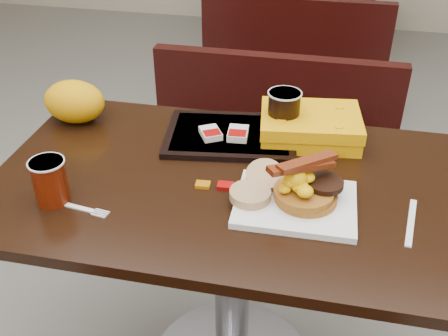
% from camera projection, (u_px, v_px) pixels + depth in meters
% --- Properties ---
extents(table_near, '(1.20, 0.70, 0.75)m').
position_uv_depth(table_near, '(232.00, 287.00, 1.52)').
color(table_near, black).
rests_on(table_near, floor).
extents(bench_near_n, '(1.00, 0.46, 0.72)m').
position_uv_depth(bench_near_n, '(267.00, 162.00, 2.10)').
color(bench_near_n, black).
rests_on(bench_near_n, floor).
extents(table_far, '(1.20, 0.70, 0.75)m').
position_uv_depth(table_far, '(306.00, 12.00, 3.64)').
color(table_far, black).
rests_on(table_far, floor).
extents(bench_far_s, '(1.00, 0.46, 0.72)m').
position_uv_depth(bench_far_s, '(296.00, 52.00, 3.08)').
color(bench_far_s, black).
rests_on(bench_far_s, floor).
extents(platter, '(0.28, 0.22, 0.02)m').
position_uv_depth(platter, '(295.00, 204.00, 1.22)').
color(platter, white).
rests_on(platter, table_near).
extents(pancake_stack, '(0.18, 0.18, 0.03)m').
position_uv_depth(pancake_stack, '(306.00, 194.00, 1.21)').
color(pancake_stack, '#9D541A').
rests_on(pancake_stack, platter).
extents(sausage_patty, '(0.10, 0.10, 0.01)m').
position_uv_depth(sausage_patty, '(325.00, 183.00, 1.21)').
color(sausage_patty, black).
rests_on(sausage_patty, pancake_stack).
extents(scrambled_eggs, '(0.11, 0.10, 0.05)m').
position_uv_depth(scrambled_eggs, '(295.00, 180.00, 1.19)').
color(scrambled_eggs, yellow).
rests_on(scrambled_eggs, pancake_stack).
extents(bacon_strips, '(0.18, 0.16, 0.01)m').
position_uv_depth(bacon_strips, '(302.00, 165.00, 1.18)').
color(bacon_strips, '#401204').
rests_on(bacon_strips, scrambled_eggs).
extents(muffin_bottom, '(0.11, 0.11, 0.02)m').
position_uv_depth(muffin_bottom, '(250.00, 195.00, 1.22)').
color(muffin_bottom, tan).
rests_on(muffin_bottom, platter).
extents(muffin_top, '(0.09, 0.09, 0.05)m').
position_uv_depth(muffin_top, '(265.00, 176.00, 1.26)').
color(muffin_top, tan).
rests_on(muffin_top, platter).
extents(coffee_cup_near, '(0.10, 0.10, 0.11)m').
position_uv_depth(coffee_cup_near, '(50.00, 181.00, 1.22)').
color(coffee_cup_near, maroon).
rests_on(coffee_cup_near, table_near).
extents(fork, '(0.13, 0.04, 0.00)m').
position_uv_depth(fork, '(76.00, 207.00, 1.22)').
color(fork, white).
rests_on(fork, table_near).
extents(knife, '(0.04, 0.17, 0.00)m').
position_uv_depth(knife, '(411.00, 222.00, 1.18)').
color(knife, white).
rests_on(knife, table_near).
extents(condiment_syrup, '(0.04, 0.03, 0.01)m').
position_uv_depth(condiment_syrup, '(203.00, 185.00, 1.29)').
color(condiment_syrup, '#AF6307').
rests_on(condiment_syrup, table_near).
extents(condiment_ketchup, '(0.04, 0.03, 0.01)m').
position_uv_depth(condiment_ketchup, '(225.00, 186.00, 1.29)').
color(condiment_ketchup, '#8C0504').
rests_on(condiment_ketchup, table_near).
extents(tray, '(0.39, 0.30, 0.02)m').
position_uv_depth(tray, '(231.00, 135.00, 1.48)').
color(tray, black).
rests_on(tray, table_near).
extents(hashbrown_sleeve_left, '(0.08, 0.08, 0.02)m').
position_uv_depth(hashbrown_sleeve_left, '(211.00, 133.00, 1.46)').
color(hashbrown_sleeve_left, silver).
rests_on(hashbrown_sleeve_left, tray).
extents(hashbrown_sleeve_right, '(0.06, 0.08, 0.02)m').
position_uv_depth(hashbrown_sleeve_right, '(238.00, 133.00, 1.45)').
color(hashbrown_sleeve_right, silver).
rests_on(hashbrown_sleeve_right, tray).
extents(coffee_cup_far, '(0.09, 0.09, 0.12)m').
position_uv_depth(coffee_cup_far, '(284.00, 112.00, 1.45)').
color(coffee_cup_far, black).
rests_on(coffee_cup_far, tray).
extents(clamshell, '(0.29, 0.24, 0.07)m').
position_uv_depth(clamshell, '(310.00, 126.00, 1.47)').
color(clamshell, '#EE9F03').
rests_on(clamshell, table_near).
extents(paper_bag, '(0.19, 0.14, 0.12)m').
position_uv_depth(paper_bag, '(74.00, 101.00, 1.54)').
color(paper_bag, '#F0AD08').
rests_on(paper_bag, table_near).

